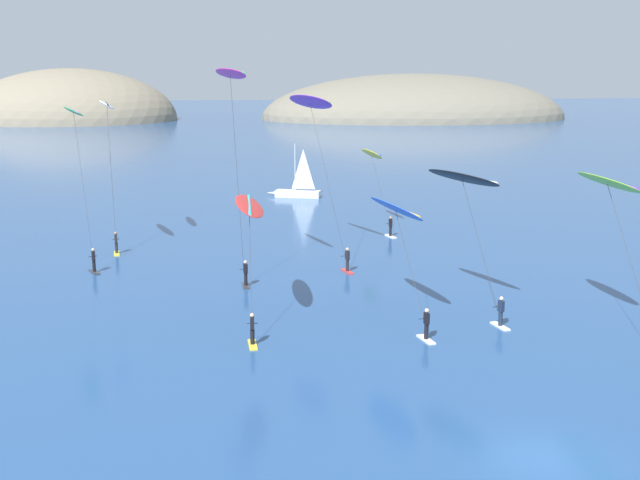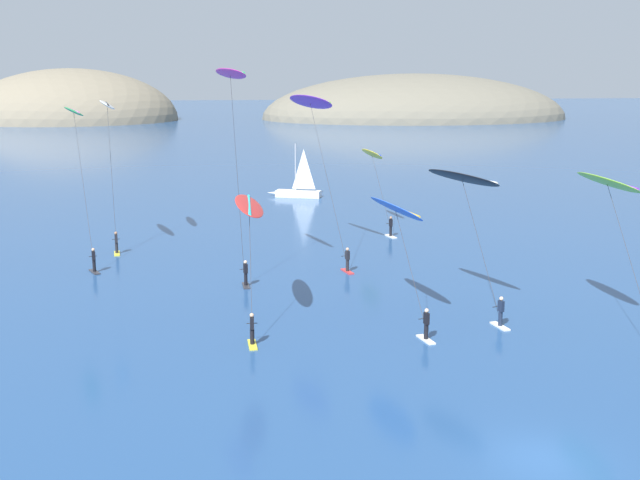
{
  "view_description": "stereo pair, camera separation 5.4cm",
  "coord_description": "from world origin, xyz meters",
  "views": [
    {
      "loc": [
        -11.02,
        -25.37,
        13.91
      ],
      "look_at": [
        -5.55,
        22.5,
        3.34
      ],
      "focal_mm": 45.0,
      "sensor_mm": 36.0,
      "label": 1
    },
    {
      "loc": [
        -10.97,
        -25.37,
        13.91
      ],
      "look_at": [
        -5.55,
        22.5,
        3.34
      ],
      "focal_mm": 45.0,
      "sensor_mm": 36.0,
      "label": 2
    }
  ],
  "objects": [
    {
      "name": "kitesurfer_blue",
      "position": [
        -1.96,
        16.76,
        5.88
      ],
      "size": [
        2.83,
        7.97,
        6.75
      ],
      "color": "silver",
      "rests_on": "ground"
    },
    {
      "name": "kitesurfer_green",
      "position": [
        -21.89,
        34.01,
        9.78
      ],
      "size": [
        3.61,
        9.03,
        10.99
      ],
      "color": "#2D2D33",
      "rests_on": "ground"
    },
    {
      "name": "kitesurfer_purple",
      "position": [
        -5.03,
        31.86,
        10.61
      ],
      "size": [
        4.17,
        8.76,
        11.88
      ],
      "color": "red",
      "rests_on": "ground"
    },
    {
      "name": "headland_island",
      "position": [
        3.09,
        184.35,
        0.0
      ],
      "size": [
        155.04,
        52.58,
        25.99
      ],
      "color": "#7A705B",
      "rests_on": "ground"
    },
    {
      "name": "kitesurfer_yellow",
      "position": [
        1.36,
        42.36,
        5.76
      ],
      "size": [
        2.15,
        7.74,
        6.82
      ],
      "color": "silver",
      "rests_on": "ground"
    },
    {
      "name": "kitesurfer_white",
      "position": [
        -20.07,
        37.42,
        9.93
      ],
      "size": [
        2.02,
        6.52,
        11.32
      ],
      "color": "yellow",
      "rests_on": "ground"
    },
    {
      "name": "kitesurfer_red",
      "position": [
        -9.98,
        16.98,
        6.14
      ],
      "size": [
        1.7,
        7.87,
        6.93
      ],
      "color": "yellow",
      "rests_on": "ground"
    },
    {
      "name": "kitesurfer_lime",
      "position": [
        8.58,
        13.65,
        7.45
      ],
      "size": [
        1.82,
        9.5,
        8.37
      ],
      "color": "yellow",
      "rests_on": "ground"
    },
    {
      "name": "kitesurfer_magenta",
      "position": [
        -10.73,
        26.32,
        12.18
      ],
      "size": [
        2.65,
        5.75,
        13.76
      ],
      "color": "#2D2D33",
      "rests_on": "ground"
    },
    {
      "name": "sailboat_near",
      "position": [
        -4.01,
        59.38,
        0.64
      ],
      "size": [
        5.91,
        2.83,
        5.7
      ],
      "color": "white",
      "rests_on": "ground"
    },
    {
      "name": "ground_plane",
      "position": [
        0.0,
        0.0,
        0.0
      ],
      "size": [
        600.0,
        600.0,
        0.0
      ],
      "primitive_type": "plane",
      "color": "navy"
    },
    {
      "name": "kitesurfer_black",
      "position": [
        2.1,
        17.9,
        7.21
      ],
      "size": [
        3.52,
        7.42,
        8.13
      ],
      "color": "silver",
      "rests_on": "ground"
    }
  ]
}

